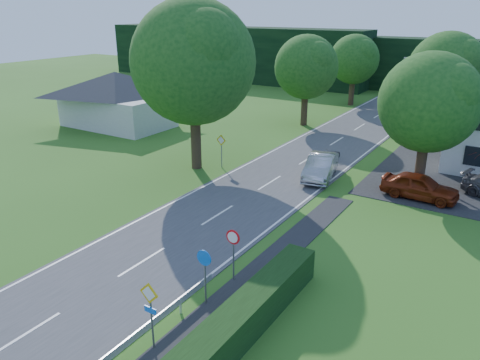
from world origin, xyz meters
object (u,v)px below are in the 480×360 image
Objects in this scene: motorcycle at (333,155)px; parked_car_red at (420,186)px; streetlight at (427,114)px; moving_car at (321,166)px.

parked_car_red is (7.09, -4.03, 0.28)m from motorcycle.
streetlight is at bearing 8.94° from motorcycle.
parked_car_red is (0.82, -3.50, -3.66)m from streetlight.
motorcycle is (-6.26, 0.53, -3.94)m from streetlight.
moving_car is 3.88m from motorcycle.
streetlight is at bearing 18.04° from moving_car.
motorcycle is at bearing 86.81° from moving_car.
moving_car is at bearing 91.01° from parked_car_red.
streetlight is 7.42m from motorcycle.
streetlight is 5.13m from parked_car_red.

